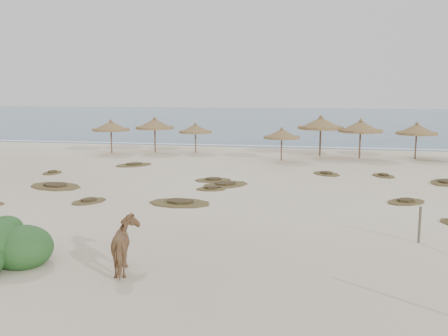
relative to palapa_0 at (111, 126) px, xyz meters
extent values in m
plane|color=beige|center=(12.51, -18.83, -2.11)|extent=(160.00, 160.00, 0.00)
cube|color=navy|center=(12.51, 56.17, -2.10)|extent=(200.00, 100.00, 0.01)
cube|color=white|center=(12.51, 7.17, -2.10)|extent=(70.00, 0.60, 0.01)
cylinder|color=brown|center=(0.00, 0.00, -1.09)|extent=(0.12, 0.12, 2.03)
cylinder|color=brown|center=(0.00, 0.00, -0.25)|extent=(3.64, 3.64, 0.17)
cone|color=brown|center=(0.00, 0.00, 0.07)|extent=(3.52, 3.52, 0.72)
cone|color=brown|center=(0.00, 0.00, 0.50)|extent=(0.35, 0.35, 0.21)
cylinder|color=brown|center=(3.26, 1.09, -1.03)|extent=(0.12, 0.12, 2.16)
cylinder|color=brown|center=(3.26, 1.09, -0.13)|extent=(4.05, 4.05, 0.19)
cone|color=brown|center=(3.26, 1.09, 0.21)|extent=(3.91, 3.91, 0.77)
cone|color=brown|center=(3.26, 1.09, 0.67)|extent=(0.37, 0.37, 0.23)
cylinder|color=brown|center=(6.50, 1.49, -1.20)|extent=(0.10, 0.10, 1.82)
cylinder|color=brown|center=(6.50, 1.49, -0.44)|extent=(3.32, 3.32, 0.16)
cone|color=brown|center=(6.50, 1.49, -0.16)|extent=(3.21, 3.21, 0.65)
cone|color=brown|center=(6.50, 1.49, 0.23)|extent=(0.31, 0.31, 0.19)
cylinder|color=brown|center=(13.60, -1.66, -1.21)|extent=(0.10, 0.10, 1.79)
cylinder|color=brown|center=(13.60, -1.66, -0.46)|extent=(2.59, 2.59, 0.15)
cone|color=brown|center=(13.60, -1.66, -0.18)|extent=(2.50, 2.50, 0.64)
cone|color=brown|center=(13.60, -1.66, 0.20)|extent=(0.31, 0.31, 0.19)
cylinder|color=brown|center=(16.26, 1.17, -0.93)|extent=(0.13, 0.13, 2.36)
cylinder|color=brown|center=(16.26, 1.17, 0.05)|extent=(4.31, 4.31, 0.20)
cone|color=brown|center=(16.26, 1.17, 0.42)|extent=(4.17, 4.17, 0.84)
cone|color=brown|center=(16.26, 1.17, 0.93)|extent=(0.40, 0.40, 0.25)
cylinder|color=brown|center=(19.11, 0.48, -1.00)|extent=(0.13, 0.13, 2.21)
cylinder|color=brown|center=(19.11, 0.48, -0.09)|extent=(3.38, 3.38, 0.19)
cone|color=brown|center=(19.11, 0.48, 0.26)|extent=(3.27, 3.27, 0.79)
cone|color=brown|center=(19.11, 0.48, 0.73)|extent=(0.38, 0.38, 0.23)
cylinder|color=brown|center=(23.07, 1.04, -1.09)|extent=(0.12, 0.12, 2.04)
cylinder|color=brown|center=(23.07, 1.04, -0.24)|extent=(3.55, 3.55, 0.17)
cone|color=brown|center=(23.07, 1.04, 0.08)|extent=(3.43, 3.43, 0.73)
cone|color=brown|center=(23.07, 1.04, 0.52)|extent=(0.35, 0.35, 0.21)
imported|color=olive|center=(11.34, -24.56, -1.37)|extent=(1.38, 1.92, 1.48)
cylinder|color=brown|center=(19.66, -20.21, -1.50)|extent=(0.11, 0.11, 1.20)
ellipsoid|color=#2A5F28|center=(8.21, -24.59, -1.62)|extent=(1.71, 1.71, 1.28)
ellipsoid|color=#2A5F28|center=(7.89, -23.95, -1.73)|extent=(1.28, 1.28, 0.96)
ellipsoid|color=#2A5F28|center=(7.56, -24.37, -1.14)|extent=(0.96, 0.96, 0.72)
camera|label=1|loc=(16.52, -36.85, 2.80)|focal=40.00mm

